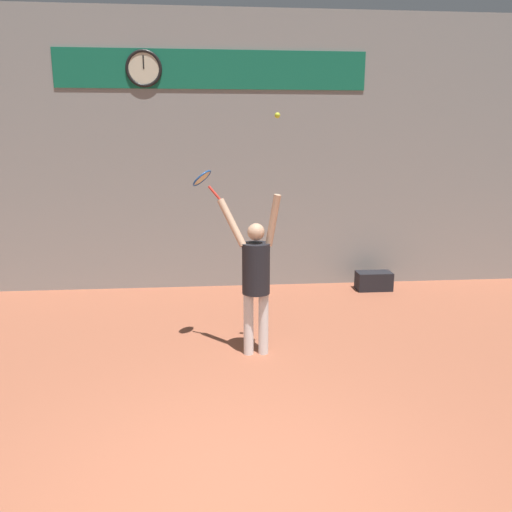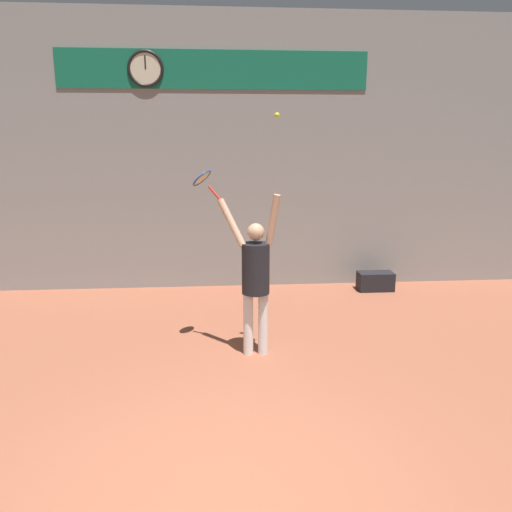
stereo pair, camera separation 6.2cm
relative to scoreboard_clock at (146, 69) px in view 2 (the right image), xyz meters
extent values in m
plane|color=#9E563D|center=(1.19, -5.95, -3.97)|extent=(18.00, 18.00, 0.00)
cube|color=gray|center=(1.19, 0.08, -1.47)|extent=(18.00, 0.10, 5.00)
cube|color=#146B4C|center=(1.19, 0.02, 0.00)|extent=(5.47, 0.02, 0.66)
cylinder|color=beige|center=(0.00, 0.00, 0.00)|extent=(0.57, 0.02, 0.57)
torus|color=black|center=(0.00, 0.00, 0.00)|extent=(0.63, 0.06, 0.63)
cube|color=black|center=(0.00, -0.01, 0.10)|extent=(0.02, 0.01, 0.23)
cylinder|color=white|center=(1.58, -3.16, -3.55)|extent=(0.13, 0.13, 0.84)
cylinder|color=white|center=(1.77, -3.16, -3.55)|extent=(0.13, 0.13, 0.84)
cylinder|color=black|center=(1.67, -3.16, -2.81)|extent=(0.36, 0.36, 0.66)
sphere|color=#D8A884|center=(1.67, -3.16, -2.33)|extent=(0.22, 0.22, 0.22)
cylinder|color=#D8A884|center=(1.88, -3.20, -2.18)|extent=(0.22, 0.20, 0.66)
cylinder|color=#D8A884|center=(1.38, -3.05, -2.23)|extent=(0.39, 0.34, 0.60)
cylinder|color=red|center=(1.17, -2.90, -1.87)|extent=(0.18, 0.10, 0.19)
torus|color=#1E51A5|center=(1.01, -2.83, -1.68)|extent=(0.33, 0.36, 0.22)
cylinder|color=beige|center=(1.01, -2.83, -1.68)|extent=(0.27, 0.31, 0.17)
sphere|color=#CCDB2D|center=(1.92, -3.23, -0.92)|extent=(0.07, 0.07, 0.07)
cube|color=black|center=(4.14, -0.48, -3.80)|extent=(0.65, 0.35, 0.35)
camera|label=1|loc=(1.13, -9.29, -1.21)|focal=35.00mm
camera|label=2|loc=(1.19, -9.29, -1.21)|focal=35.00mm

